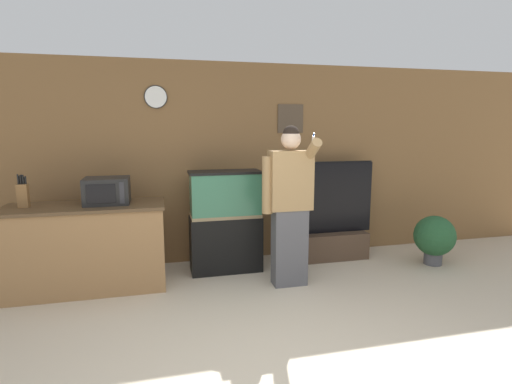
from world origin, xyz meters
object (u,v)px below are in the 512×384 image
Objects in this scene: person_standing at (289,204)px; potted_plant at (434,237)px; tv_on_stand at (331,230)px; counter_island at (87,247)px; microwave at (107,191)px; knife_block at (23,195)px; aquarium_on_stand at (225,221)px.

person_standing is 2.79× the size of potted_plant.
tv_on_stand is at bearing 41.27° from person_standing.
microwave reaches higher than counter_island.
tv_on_stand is (3.04, 0.33, -0.09)m from counter_island.
aquarium_on_stand is (2.16, 0.18, -0.45)m from knife_block.
microwave is 0.83m from knife_block.
microwave is 0.26× the size of person_standing.
tv_on_stand is at bearing 154.79° from potted_plant.
counter_island is 0.85m from knife_block.
knife_block is 0.28× the size of aquarium_on_stand.
counter_island is 1.34× the size of aquarium_on_stand.
person_standing is at bearing -12.89° from microwave.
counter_island is at bearing 169.27° from person_standing.
microwave is at bearing 7.60° from counter_island.
tv_on_stand is at bearing 4.83° from knife_block.
aquarium_on_stand reaches higher than potted_plant.
tv_on_stand is 1.33m from potted_plant.
aquarium_on_stand is 0.70× the size of person_standing.
counter_island is 0.66m from microwave.
aquarium_on_stand is 0.95× the size of tv_on_stand.
microwave is 4.08m from potted_plant.
potted_plant is (4.24, -0.23, -0.11)m from counter_island.
tv_on_stand is (3.63, 0.31, -0.70)m from knife_block.
counter_island is 4.25m from potted_plant.
tv_on_stand is 1.26m from person_standing.
counter_island is 2.61× the size of potted_plant.
counter_island is at bearing 176.87° from potted_plant.
potted_plant is (4.01, -0.26, -0.72)m from microwave.
tv_on_stand is 2.06× the size of potted_plant.
counter_island is at bearing -172.40° from microwave.
person_standing reaches higher than aquarium_on_stand.
person_standing is (-0.85, -0.75, 0.55)m from tv_on_stand.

